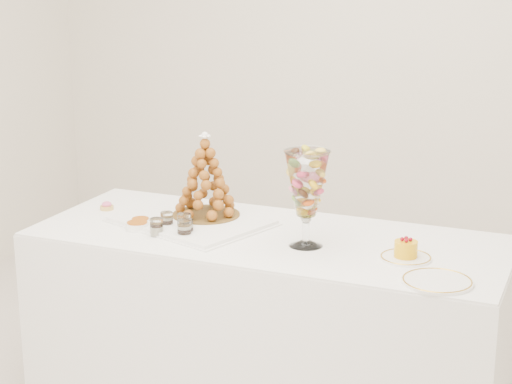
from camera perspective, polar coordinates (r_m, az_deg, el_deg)
The scene contains 15 objects.
buffet_table at distance 3.68m, azimuth 0.77°, elevation -8.43°, with size 2.01×0.90×0.75m.
lace_tray at distance 3.71m, azimuth -4.32°, elevation -1.94°, with size 0.60×0.45×0.02m, color white.
macaron_vase at distance 3.35m, azimuth 3.40°, elevation 0.48°, with size 0.18×0.18×0.39m.
cake_plate at distance 3.31m, azimuth 9.95°, elevation -4.34°, with size 0.20×0.20×0.01m, color white.
spare_plate at distance 3.10m, azimuth 11.99°, elevation -5.86°, with size 0.25×0.25×0.01m, color white.
pink_tart at distance 3.95m, azimuth -9.92°, elevation -0.94°, with size 0.06×0.06×0.04m.
verrine_a at distance 3.64m, azimuth -5.97°, elevation -1.88°, with size 0.05×0.05×0.07m, color white.
verrine_b at distance 3.58m, azimuth -4.80°, elevation -2.07°, with size 0.06×0.06×0.08m, color white.
verrine_c at distance 3.54m, azimuth -4.61°, elevation -2.37°, with size 0.05×0.05×0.07m, color white.
verrine_d at distance 3.55m, azimuth -6.64°, elevation -2.34°, with size 0.05×0.05×0.07m, color white.
verrine_e at distance 3.50m, azimuth -4.80°, elevation -2.50°, with size 0.06×0.06×0.08m, color white.
ramekin_back at distance 3.71m, azimuth -7.71°, elevation -1.98°, with size 0.08×0.08×0.03m, color white.
ramekin_front at distance 3.64m, azimuth -7.92°, elevation -2.27°, with size 0.10×0.10×0.03m, color white.
croquembouche at distance 3.70m, azimuth -3.39°, elevation 1.12°, with size 0.30×0.30×0.37m.
mousse_cake at distance 3.30m, azimuth 9.96°, elevation -3.74°, with size 0.09×0.09×0.08m.
Camera 1 is at (1.46, -2.73, 1.85)m, focal length 60.00 mm.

